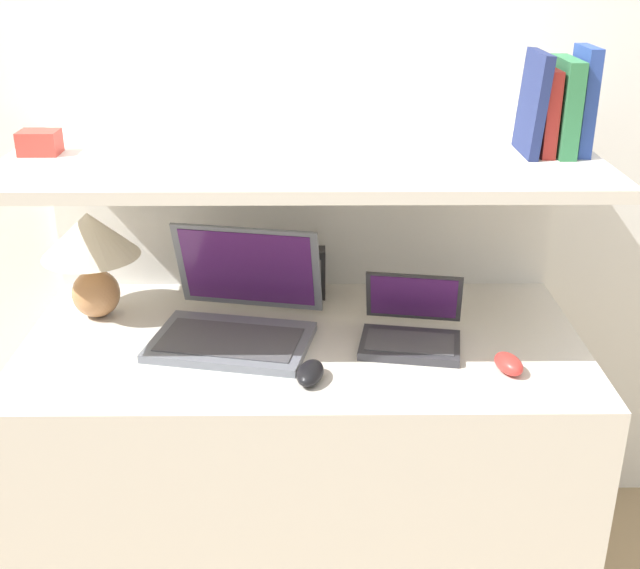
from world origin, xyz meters
name	(u,v)px	position (x,y,z in m)	size (l,w,h in m)	color
wall_back	(303,117)	(0.00, 0.75, 1.20)	(6.00, 0.05, 2.40)	white
desk	(304,465)	(0.00, 0.34, 0.37)	(1.36, 0.68, 0.74)	silver
back_riser	(305,333)	(0.00, 0.70, 0.58)	(1.36, 0.04, 1.16)	white
shelf	(302,160)	(0.00, 0.42, 1.17)	(1.36, 0.61, 0.03)	silver
table_lamp	(91,247)	(-0.53, 0.48, 0.93)	(0.24, 0.24, 0.28)	#B27A4C
laptop_large	(237,316)	(-0.16, 0.36, 0.79)	(0.43, 0.40, 0.26)	slate
laptop_small	(411,329)	(0.26, 0.32, 0.78)	(0.27, 0.25, 0.16)	#333338
computer_mouse	(310,373)	(0.02, 0.14, 0.76)	(0.08, 0.11, 0.04)	black
second_mouse	(509,364)	(0.46, 0.18, 0.76)	(0.08, 0.10, 0.04)	red
router_box	(304,273)	(0.00, 0.60, 0.81)	(0.11, 0.06, 0.14)	black
book_blue	(583,101)	(0.63, 0.42, 1.30)	(0.03, 0.13, 0.24)	#284293
book_green	(564,107)	(0.59, 0.42, 1.29)	(0.04, 0.16, 0.21)	#2D7042
book_red	(545,111)	(0.55, 0.42, 1.28)	(0.03, 0.14, 0.19)	#A82823
book_navy	(533,103)	(0.52, 0.42, 1.30)	(0.04, 0.17, 0.23)	navy
shelf_gadget	(40,142)	(-0.60, 0.42, 1.21)	(0.09, 0.07, 0.05)	#CC3D33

